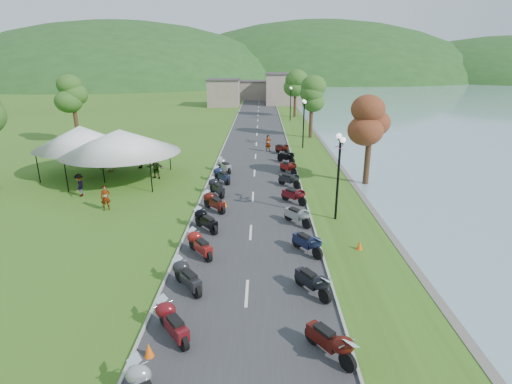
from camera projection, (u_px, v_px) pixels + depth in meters
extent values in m
cube|color=#353538|center=(256.00, 144.00, 44.71)|extent=(7.00, 120.00, 0.02)
cube|color=gray|center=(250.00, 91.00, 86.62)|extent=(18.00, 16.00, 5.00)
imported|color=slate|center=(107.00, 210.00, 25.27)|extent=(0.72, 0.65, 1.63)
imported|color=slate|center=(138.00, 161.00, 37.45)|extent=(0.92, 0.72, 1.68)
imported|color=slate|center=(81.00, 196.00, 27.81)|extent=(0.60, 1.09, 1.59)
cone|color=#F2590C|center=(149.00, 350.00, 12.73)|extent=(0.32, 0.32, 0.51)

